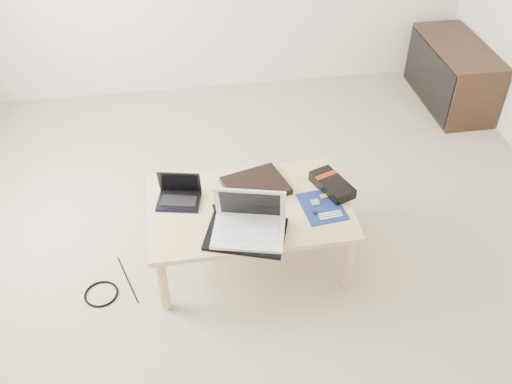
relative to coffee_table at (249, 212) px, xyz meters
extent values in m
plane|color=#B4AC92|center=(0.08, 0.03, -0.35)|extent=(4.00, 4.00, 0.00)
cube|color=#D3BF7F|center=(0.00, 0.00, 0.03)|extent=(1.10, 0.70, 0.03)
cylinder|color=#D3BF7F|center=(-0.50, -0.30, -0.17)|extent=(0.06, 0.06, 0.37)
cylinder|color=#D3BF7F|center=(0.50, -0.30, -0.17)|extent=(0.06, 0.06, 0.37)
cylinder|color=#D3BF7F|center=(-0.50, 0.30, -0.17)|extent=(0.06, 0.06, 0.37)
cylinder|color=#D3BF7F|center=(0.50, 0.30, -0.17)|extent=(0.06, 0.06, 0.37)
cube|color=#331F15|center=(1.86, 1.48, -0.10)|extent=(0.40, 0.90, 0.50)
cube|color=black|center=(1.66, 1.48, -0.10)|extent=(0.02, 0.86, 0.44)
cube|color=black|center=(0.06, 0.14, 0.07)|extent=(0.39, 0.36, 0.03)
cube|color=black|center=(-0.38, 0.08, 0.06)|extent=(0.26, 0.21, 0.01)
cube|color=black|center=(-0.38, 0.08, 0.06)|extent=(0.21, 0.13, 0.00)
cube|color=black|center=(-0.39, 0.02, 0.06)|extent=(0.05, 0.03, 0.00)
cube|color=black|center=(-0.36, 0.15, 0.14)|extent=(0.24, 0.09, 0.16)
cube|color=black|center=(-0.36, 0.14, 0.14)|extent=(0.20, 0.07, 0.12)
cube|color=#0B0B3E|center=(-0.39, 0.00, 0.05)|extent=(0.23, 0.06, 0.01)
cube|color=black|center=(-0.07, -0.05, 0.05)|extent=(0.26, 0.21, 0.01)
cube|color=white|center=(-0.07, -0.05, 0.06)|extent=(0.20, 0.16, 0.00)
cube|color=#ABAAAF|center=(0.17, 0.09, 0.06)|extent=(0.12, 0.24, 0.02)
cube|color=#97979C|center=(0.17, 0.09, 0.07)|extent=(0.10, 0.20, 0.00)
cube|color=black|center=(-0.05, -0.23, 0.06)|extent=(0.47, 0.41, 0.02)
cube|color=silver|center=(-0.04, -0.24, 0.08)|extent=(0.41, 0.33, 0.02)
cube|color=silver|center=(-0.04, -0.25, 0.09)|extent=(0.32, 0.21, 0.00)
cube|color=silver|center=(-0.06, -0.33, 0.09)|extent=(0.09, 0.05, 0.00)
cube|color=silver|center=(-0.02, -0.16, 0.20)|extent=(0.37, 0.17, 0.24)
cube|color=black|center=(-0.02, -0.16, 0.20)|extent=(0.31, 0.14, 0.19)
cube|color=#0B174C|center=(0.39, -0.08, 0.05)|extent=(0.24, 0.29, 0.01)
cube|color=#ABAAAF|center=(0.36, -0.04, 0.06)|extent=(0.05, 0.05, 0.01)
cube|color=yellow|center=(0.44, 0.01, 0.06)|extent=(0.09, 0.02, 0.01)
cube|color=yellow|center=(0.44, 0.00, 0.06)|extent=(0.09, 0.02, 0.01)
cube|color=silver|center=(0.41, -0.14, 0.06)|extent=(0.13, 0.02, 0.01)
cube|color=silver|center=(0.42, -0.15, 0.06)|extent=(0.13, 0.02, 0.01)
cube|color=silver|center=(0.42, -0.17, 0.06)|extent=(0.13, 0.02, 0.01)
cube|color=black|center=(0.34, -0.13, 0.06)|extent=(0.02, 0.02, 0.01)
cube|color=black|center=(0.48, 0.07, 0.08)|extent=(0.23, 0.30, 0.06)
cube|color=maroon|center=(0.46, 0.12, 0.11)|extent=(0.14, 0.08, 0.00)
torus|color=black|center=(-0.13, -0.08, 0.05)|extent=(0.11, 0.11, 0.01)
torus|color=black|center=(-0.85, -0.16, -0.35)|extent=(0.21, 0.21, 0.01)
cylinder|color=black|center=(-0.71, -0.07, -0.35)|extent=(0.13, 0.36, 0.01)
camera|label=1|loc=(-0.33, -2.30, 2.10)|focal=40.00mm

